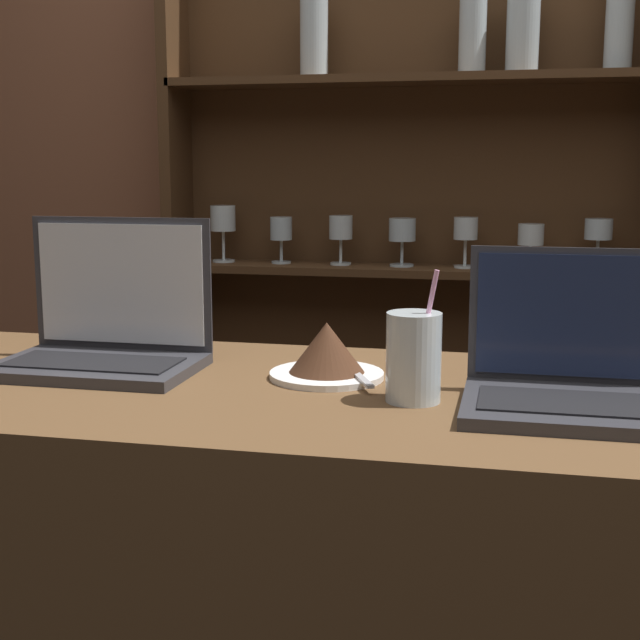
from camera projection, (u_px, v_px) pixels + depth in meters
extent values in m
cube|color=brown|center=(464.00, 150.00, 2.32)|extent=(7.00, 0.06, 2.70)
cube|color=#472D19|center=(181.00, 299.00, 2.44)|extent=(0.03, 0.18, 1.90)
cube|color=#472D19|center=(405.00, 302.00, 2.39)|extent=(1.24, 0.02, 1.90)
cube|color=#472D19|center=(399.00, 447.00, 2.37)|extent=(1.20, 0.18, 0.02)
cube|color=#472D19|center=(402.00, 270.00, 2.29)|extent=(1.20, 0.18, 0.02)
cube|color=#472D19|center=(405.00, 80.00, 2.21)|extent=(1.20, 0.18, 0.02)
cylinder|color=silver|center=(224.00, 261.00, 2.39)|extent=(0.06, 0.06, 0.01)
cylinder|color=silver|center=(223.00, 245.00, 2.39)|extent=(0.01, 0.01, 0.08)
cylinder|color=silver|center=(223.00, 218.00, 2.37)|extent=(0.07, 0.07, 0.07)
cylinder|color=silver|center=(281.00, 262.00, 2.36)|extent=(0.05, 0.05, 0.01)
cylinder|color=silver|center=(281.00, 250.00, 2.35)|extent=(0.01, 0.01, 0.06)
cylinder|color=silver|center=(281.00, 228.00, 2.34)|extent=(0.06, 0.06, 0.06)
cylinder|color=silver|center=(341.00, 264.00, 2.32)|extent=(0.05, 0.05, 0.01)
cylinder|color=silver|center=(341.00, 251.00, 2.32)|extent=(0.01, 0.01, 0.06)
cylinder|color=silver|center=(341.00, 227.00, 2.31)|extent=(0.06, 0.06, 0.06)
cylinder|color=silver|center=(402.00, 265.00, 2.29)|extent=(0.06, 0.06, 0.01)
cylinder|color=silver|center=(402.00, 252.00, 2.28)|extent=(0.01, 0.01, 0.06)
cylinder|color=silver|center=(402.00, 230.00, 2.27)|extent=(0.07, 0.07, 0.06)
cylinder|color=silver|center=(465.00, 267.00, 2.26)|extent=(0.05, 0.05, 0.01)
cylinder|color=silver|center=(465.00, 252.00, 2.25)|extent=(0.01, 0.01, 0.07)
cylinder|color=silver|center=(466.00, 228.00, 2.24)|extent=(0.06, 0.06, 0.06)
cylinder|color=silver|center=(530.00, 268.00, 2.22)|extent=(0.06, 0.06, 0.01)
cylinder|color=silver|center=(530.00, 256.00, 2.22)|extent=(0.01, 0.01, 0.06)
cylinder|color=silver|center=(531.00, 234.00, 2.21)|extent=(0.06, 0.06, 0.05)
cylinder|color=silver|center=(596.00, 270.00, 2.19)|extent=(0.06, 0.06, 0.01)
cylinder|color=silver|center=(597.00, 254.00, 2.18)|extent=(0.01, 0.01, 0.07)
cylinder|color=silver|center=(599.00, 229.00, 2.17)|extent=(0.07, 0.07, 0.05)
cylinder|color=#B2C1C6|center=(523.00, 33.00, 2.13)|extent=(0.08, 0.08, 0.19)
cylinder|color=#B2C1C6|center=(620.00, 24.00, 2.08)|extent=(0.07, 0.07, 0.22)
cylinder|color=#B2C1C6|center=(472.00, 37.00, 2.16)|extent=(0.07, 0.07, 0.18)
cylinder|color=#B2C1C6|center=(314.00, 38.00, 2.24)|extent=(0.07, 0.07, 0.19)
cube|color=#333338|center=(97.00, 367.00, 1.45)|extent=(0.32, 0.22, 0.02)
cube|color=black|center=(93.00, 362.00, 1.44)|extent=(0.28, 0.12, 0.00)
cube|color=#333338|center=(122.00, 284.00, 1.53)|extent=(0.32, 0.00, 0.23)
cube|color=silver|center=(121.00, 284.00, 1.53)|extent=(0.30, 0.01, 0.21)
cube|color=#333338|center=(573.00, 408.00, 1.21)|extent=(0.30, 0.23, 0.02)
cube|color=black|center=(574.00, 402.00, 1.20)|extent=(0.25, 0.13, 0.00)
cube|color=#333338|center=(572.00, 315.00, 1.30)|extent=(0.30, 0.00, 0.20)
cube|color=#1E2847|center=(572.00, 316.00, 1.30)|extent=(0.27, 0.01, 0.18)
cylinder|color=white|center=(327.00, 375.00, 1.41)|extent=(0.18, 0.18, 0.01)
cone|color=#422616|center=(327.00, 347.00, 1.41)|extent=(0.12, 0.12, 0.08)
cube|color=#B7B7BC|center=(356.00, 374.00, 1.39)|extent=(0.08, 0.16, 0.00)
cylinder|color=silver|center=(414.00, 357.00, 1.27)|extent=(0.08, 0.08, 0.13)
cylinder|color=#EA9EC6|center=(424.00, 336.00, 1.26)|extent=(0.04, 0.01, 0.19)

